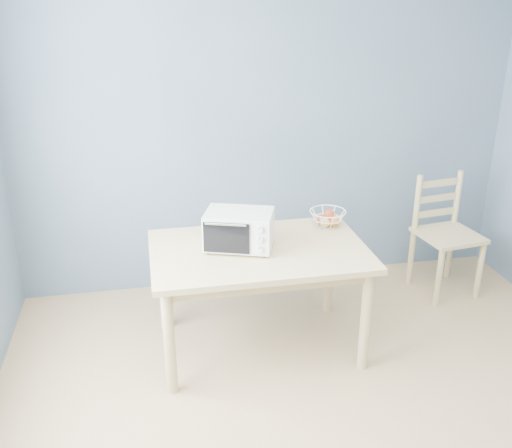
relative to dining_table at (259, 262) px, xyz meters
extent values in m
cube|color=slate|center=(0.29, 1.02, 0.65)|extent=(4.00, 0.01, 2.60)
cube|color=tan|center=(0.00, 0.00, 0.08)|extent=(1.40, 0.90, 0.04)
cylinder|color=tan|center=(-0.62, -0.37, -0.29)|extent=(0.07, 0.07, 0.71)
cylinder|color=tan|center=(0.62, -0.37, -0.29)|extent=(0.07, 0.07, 0.71)
cylinder|color=tan|center=(-0.62, 0.37, -0.29)|extent=(0.07, 0.07, 0.71)
cylinder|color=tan|center=(0.62, 0.37, -0.29)|extent=(0.07, 0.07, 0.71)
cube|color=beige|center=(-0.12, 0.03, 0.23)|extent=(0.50, 0.41, 0.24)
cube|color=black|center=(-0.18, 0.05, 0.23)|extent=(0.34, 0.32, 0.19)
cube|color=black|center=(-0.22, -0.09, 0.23)|extent=(0.28, 0.10, 0.20)
cylinder|color=silver|center=(-0.23, -0.11, 0.33)|extent=(0.25, 0.10, 0.01)
cube|color=beige|center=(-0.02, -0.15, 0.23)|extent=(0.11, 0.04, 0.22)
cylinder|color=black|center=(-0.33, -0.01, 0.11)|extent=(0.02, 0.02, 0.01)
cylinder|color=black|center=(0.01, -0.13, 0.11)|extent=(0.02, 0.02, 0.01)
cylinder|color=black|center=(-0.26, 0.19, 0.11)|extent=(0.02, 0.02, 0.01)
cylinder|color=black|center=(0.08, 0.08, 0.11)|extent=(0.02, 0.02, 0.01)
cylinder|color=silver|center=(-0.03, -0.16, 0.30)|extent=(0.04, 0.03, 0.04)
cylinder|color=silver|center=(-0.03, -0.16, 0.23)|extent=(0.04, 0.03, 0.04)
cylinder|color=silver|center=(-0.03, -0.16, 0.17)|extent=(0.04, 0.03, 0.04)
torus|color=white|center=(0.55, 0.27, 0.22)|extent=(0.26, 0.26, 0.01)
torus|color=white|center=(0.55, 0.27, 0.16)|extent=(0.21, 0.21, 0.01)
torus|color=white|center=(0.55, 0.27, 0.11)|extent=(0.12, 0.12, 0.01)
sphere|color=red|center=(0.52, 0.28, 0.15)|extent=(0.08, 0.08, 0.08)
sphere|color=orange|center=(0.59, 0.25, 0.14)|extent=(0.08, 0.08, 0.08)
sphere|color=#DDA256|center=(0.55, 0.32, 0.14)|extent=(0.08, 0.08, 0.08)
sphere|color=red|center=(0.56, 0.26, 0.20)|extent=(0.07, 0.07, 0.07)
sphere|color=#DDA256|center=(0.52, 0.23, 0.15)|extent=(0.07, 0.07, 0.07)
cube|color=tan|center=(1.65, 0.49, -0.15)|extent=(0.50, 0.50, 0.03)
cylinder|color=tan|center=(1.48, 0.27, -0.41)|extent=(0.05, 0.05, 0.48)
cylinder|color=tan|center=(1.86, 0.32, -0.41)|extent=(0.05, 0.05, 0.48)
cylinder|color=tan|center=(1.43, 0.65, -0.41)|extent=(0.05, 0.05, 0.48)
cylinder|color=tan|center=(1.81, 0.70, -0.41)|extent=(0.05, 0.05, 0.48)
cylinder|color=tan|center=(1.43, 0.65, 0.07)|extent=(0.05, 0.05, 0.48)
cylinder|color=tan|center=(1.81, 0.70, 0.07)|extent=(0.05, 0.05, 0.48)
cube|color=tan|center=(1.62, 0.68, -0.03)|extent=(0.38, 0.07, 0.05)
cube|color=tan|center=(1.62, 0.68, 0.09)|extent=(0.38, 0.07, 0.05)
cube|color=tan|center=(1.62, 0.68, 0.22)|extent=(0.38, 0.07, 0.05)
camera|label=1|loc=(-0.68, -3.29, 1.65)|focal=40.00mm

